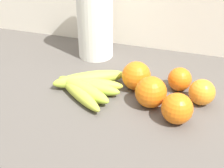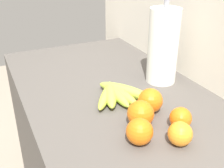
{
  "view_description": "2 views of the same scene",
  "coord_description": "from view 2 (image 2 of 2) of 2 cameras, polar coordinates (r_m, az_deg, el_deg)",
  "views": [
    {
      "loc": [
        0.08,
        -0.65,
        1.33
      ],
      "look_at": [
        -0.12,
        -0.02,
        0.92
      ],
      "focal_mm": 47.43,
      "sensor_mm": 36.0,
      "label": 1
    },
    {
      "loc": [
        0.59,
        -0.41,
        1.37
      ],
      "look_at": [
        -0.19,
        -0.04,
        0.94
      ],
      "focal_mm": 44.95,
      "sensor_mm": 36.0,
      "label": 2
    }
  ],
  "objects": [
    {
      "name": "banana_bunch",
      "position": [
        1.0,
        0.85,
        -1.89
      ],
      "size": [
        0.2,
        0.22,
        0.04
      ],
      "color": "#B4C13F",
      "rests_on": "counter"
    },
    {
      "name": "orange_front",
      "position": [
        0.79,
        13.69,
        -9.81
      ],
      "size": [
        0.07,
        0.07,
        0.07
      ],
      "primitive_type": "sphere",
      "color": "orange",
      "rests_on": "counter"
    },
    {
      "name": "orange_far_right",
      "position": [
        0.84,
        5.84,
        -6.03
      ],
      "size": [
        0.08,
        0.08,
        0.08
      ],
      "primitive_type": "sphere",
      "color": "orange",
      "rests_on": "counter"
    },
    {
      "name": "orange_right",
      "position": [
        0.77,
        5.62,
        -9.61
      ],
      "size": [
        0.08,
        0.08,
        0.08
      ],
      "primitive_type": "sphere",
      "color": "orange",
      "rests_on": "counter"
    },
    {
      "name": "orange_back_right",
      "position": [
        0.92,
        7.8,
        -3.36
      ],
      "size": [
        0.08,
        0.08,
        0.08
      ],
      "primitive_type": "sphere",
      "color": "orange",
      "rests_on": "counter"
    },
    {
      "name": "orange_center",
      "position": [
        0.86,
        13.77,
        -6.76
      ],
      "size": [
        0.07,
        0.07,
        0.07
      ],
      "primitive_type": "sphere",
      "color": "orange",
      "rests_on": "counter"
    },
    {
      "name": "paper_towel_roll",
      "position": [
        1.1,
        10.34,
        7.55
      ],
      "size": [
        0.12,
        0.12,
        0.32
      ],
      "color": "white",
      "rests_on": "counter"
    }
  ]
}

